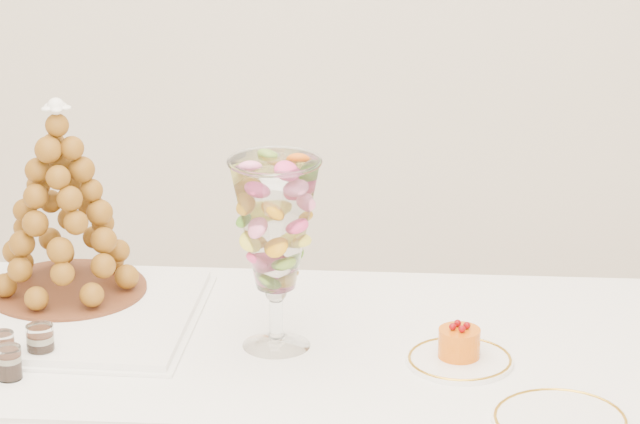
{
  "coord_description": "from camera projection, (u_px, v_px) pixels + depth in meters",
  "views": [
    {
      "loc": [
        0.34,
        -2.55,
        1.92
      ],
      "look_at": [
        0.11,
        0.22,
        0.93
      ],
      "focal_mm": 85.0,
      "sensor_mm": 36.0,
      "label": 1
    }
  ],
  "objects": [
    {
      "name": "verrine_e",
      "position": [
        9.0,
        363.0,
        2.78
      ],
      "size": [
        0.06,
        0.06,
        0.06
      ],
      "primitive_type": "cylinder",
      "rotation": [
        0.0,
        0.0,
        -0.25
      ],
      "color": "white",
      "rests_on": "buffet_table"
    },
    {
      "name": "spare_plate",
      "position": [
        560.0,
        421.0,
        2.62
      ],
      "size": [
        0.24,
        0.24,
        0.01
      ],
      "primitive_type": "cylinder",
      "color": "white",
      "rests_on": "buffet_table"
    },
    {
      "name": "lace_tray",
      "position": [
        35.0,
        313.0,
        3.05
      ],
      "size": [
        0.64,
        0.49,
        0.02
      ],
      "primitive_type": "cube",
      "rotation": [
        0.0,
        0.0,
        -0.02
      ],
      "color": "white",
      "rests_on": "buffet_table"
    },
    {
      "name": "mousse_cake",
      "position": [
        459.0,
        342.0,
        2.85
      ],
      "size": [
        0.08,
        0.08,
        0.07
      ],
      "color": "#E4610A",
      "rests_on": "cake_plate"
    },
    {
      "name": "verrine_c",
      "position": [
        40.0,
        343.0,
        2.85
      ],
      "size": [
        0.06,
        0.06,
        0.07
      ],
      "primitive_type": "cylinder",
      "rotation": [
        0.0,
        0.0,
        -0.22
      ],
      "color": "white",
      "rests_on": "buffet_table"
    },
    {
      "name": "verrine_b",
      "position": [
        2.0,
        348.0,
        2.84
      ],
      "size": [
        0.05,
        0.05,
        0.06
      ],
      "primitive_type": "cylinder",
      "rotation": [
        0.0,
        0.0,
        -0.04
      ],
      "color": "white",
      "rests_on": "buffet_table"
    },
    {
      "name": "macaron_vase",
      "position": [
        275.0,
        227.0,
        2.85
      ],
      "size": [
        0.17,
        0.17,
        0.37
      ],
      "color": "white",
      "rests_on": "buffet_table"
    },
    {
      "name": "croquembouche",
      "position": [
        62.0,
        199.0,
        3.06
      ],
      "size": [
        0.33,
        0.33,
        0.41
      ],
      "rotation": [
        0.0,
        0.0,
        -0.01
      ],
      "color": "brown",
      "rests_on": "lace_tray"
    },
    {
      "name": "cake_plate",
      "position": [
        460.0,
        361.0,
        2.85
      ],
      "size": [
        0.2,
        0.2,
        0.01
      ],
      "primitive_type": "cylinder",
      "color": "white",
      "rests_on": "buffet_table"
    }
  ]
}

